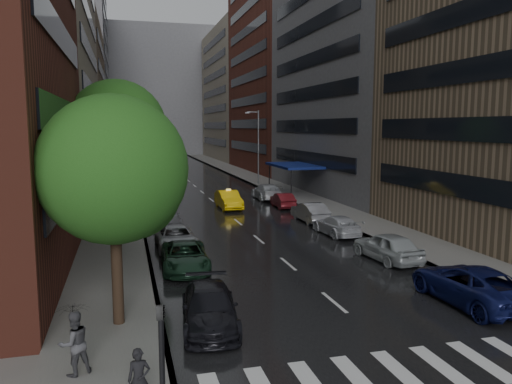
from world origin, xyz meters
TOP-DOWN VIEW (x-y plane):
  - ground at (0.00, 0.00)m, footprint 220.00×220.00m
  - road at (0.00, 50.00)m, footprint 14.00×140.00m
  - sidewalk_left at (-9.00, 50.00)m, footprint 4.00×140.00m
  - sidewalk_right at (9.00, 50.00)m, footprint 4.00×140.00m
  - crosswalk at (0.20, -2.00)m, footprint 13.15×2.80m
  - buildings_left at (-15.00, 58.79)m, footprint 8.00×108.00m
  - buildings_right at (15.00, 56.70)m, footprint 8.05×109.10m
  - building_far at (0.00, 118.00)m, footprint 40.00×14.00m
  - tree_near at (-8.60, 3.66)m, footprint 5.26×5.26m
  - tree_mid at (-8.60, 19.60)m, footprint 6.45×6.45m
  - tree_far at (-8.60, 33.57)m, footprint 5.28×5.28m
  - taxi at (0.58, 28.32)m, footprint 1.77×4.88m
  - parked_cars_left at (-5.40, 21.11)m, footprint 2.53×43.31m
  - parked_cars_right at (5.40, 16.40)m, footprint 2.80×36.00m
  - ped_bag_walker at (-8.03, -2.24)m, footprint 0.65×0.46m
  - ped_black_umbrella at (-9.78, 0.04)m, footprint 1.14×1.05m
  - traffic_light at (-7.60, -4.38)m, footprint 0.18×0.15m
  - street_lamp_left at (-7.72, 30.00)m, footprint 1.74×0.22m
  - street_lamp_right at (7.72, 45.00)m, footprint 1.74×0.22m
  - awning at (8.98, 35.00)m, footprint 4.00×8.00m

SIDE VIEW (x-z plane):
  - ground at x=0.00m, z-range 0.00..0.00m
  - road at x=0.00m, z-range 0.00..0.01m
  - crosswalk at x=0.20m, z-range 0.01..0.02m
  - sidewalk_left at x=-9.00m, z-range 0.00..0.15m
  - sidewalk_right at x=9.00m, z-range 0.00..0.15m
  - parked_cars_left at x=-5.40m, z-range -0.09..1.51m
  - parked_cars_right at x=5.40m, z-range -0.04..1.55m
  - taxi at x=0.58m, z-range 0.00..1.60m
  - ped_bag_walker at x=-8.03m, z-range 0.12..1.70m
  - ped_black_umbrella at x=-9.78m, z-range 0.33..2.42m
  - traffic_light at x=-7.60m, z-range 0.50..3.95m
  - awning at x=8.98m, z-range 1.57..4.70m
  - street_lamp_left at x=-7.72m, z-range 0.39..9.39m
  - street_lamp_right at x=7.72m, z-range 0.39..9.39m
  - tree_near at x=-8.60m, z-range 1.54..9.92m
  - tree_far at x=-8.60m, z-range 1.55..9.96m
  - tree_mid at x=-8.60m, z-range 1.90..12.17m
  - buildings_right at x=15.00m, z-range -2.97..33.03m
  - buildings_left at x=-15.00m, z-range -3.01..34.99m
  - building_far at x=0.00m, z-range 0.00..32.00m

